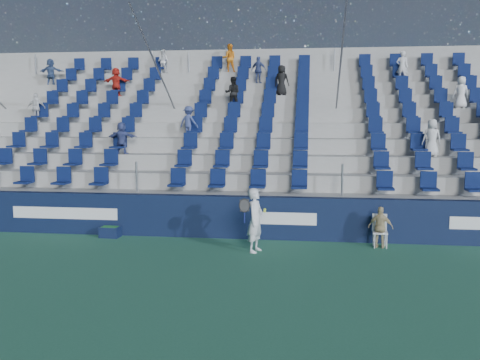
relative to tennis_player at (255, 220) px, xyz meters
name	(u,v)px	position (x,y,z in m)	size (l,w,h in m)	color
ground	(215,269)	(-0.74, -1.67, -0.82)	(70.00, 70.00, 0.00)	#2F6D51
sponsor_wall	(235,217)	(-0.74, 1.48, -0.22)	(24.00, 0.32, 1.20)	#0F1937
grandstand	(254,151)	(-0.75, 6.58, 1.32)	(24.00, 8.17, 6.63)	#A5A49F
tennis_player	(255,220)	(0.00, 0.00, 0.00)	(0.69, 0.68, 1.63)	silver
line_judge_chair	(380,228)	(3.21, 0.97, -0.33)	(0.41, 0.42, 0.87)	white
line_judge	(381,227)	(3.21, 0.83, -0.27)	(0.64, 0.27, 1.10)	tan
ball_bin	(110,231)	(-4.28, 1.08, -0.65)	(0.58, 0.40, 0.31)	#0F1939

